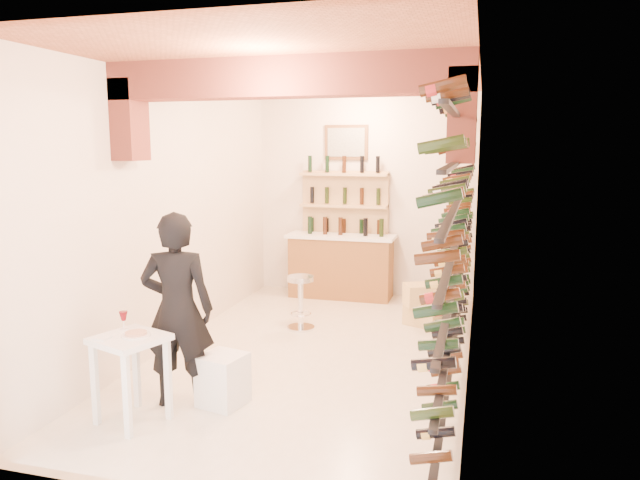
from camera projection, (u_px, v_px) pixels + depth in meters
The scene contains 11 objects.
ground at pixel (313, 354), 6.87m from camera, with size 6.00×6.00×0.00m, color silver.
room_shell at pixel (306, 160), 6.27m from camera, with size 3.52×6.02×3.21m.
wine_rack at pixel (452, 227), 6.23m from camera, with size 0.32×5.70×2.56m.
back_counter at pixel (341, 264), 9.39m from camera, with size 1.70×0.62×1.29m.
back_shelving at pixel (345, 223), 9.52m from camera, with size 1.40×0.31×2.73m.
tasting_table at pixel (130, 352), 5.10m from camera, with size 0.69×0.69×0.95m.
white_stool at pixel (223, 380), 5.51m from camera, with size 0.38×0.38×0.48m, color white.
person at pixel (177, 310), 5.42m from camera, with size 0.66×0.44×1.82m, color black.
chrome_barstool at pixel (301, 298), 7.76m from camera, with size 0.37×0.37×0.71m.
crate_lower at pixel (423, 315), 7.96m from camera, with size 0.46×0.32×0.28m, color tan.
crate_upper at pixel (424, 295), 7.92m from camera, with size 0.50×0.34×0.29m, color tan.
Camera 1 is at (1.82, -6.32, 2.40)m, focal length 33.13 mm.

